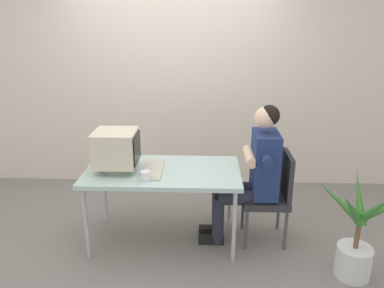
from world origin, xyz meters
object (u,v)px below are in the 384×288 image
(keyboard, at_px, (153,169))
(person_seated, at_px, (253,171))
(desk_mug, at_px, (145,176))
(desk, at_px, (163,175))
(potted_plant, at_px, (357,239))
(crt_monitor, at_px, (116,148))
(office_chair, at_px, (272,192))

(keyboard, bearing_deg, person_seated, 4.00)
(keyboard, height_order, desk_mug, desk_mug)
(desk, xyz_separation_m, person_seated, (0.82, 0.04, 0.03))
(potted_plant, height_order, desk_mug, potted_plant)
(keyboard, relative_size, person_seated, 0.35)
(desk, height_order, crt_monitor, crt_monitor)
(desk, bearing_deg, crt_monitor, -177.22)
(office_chair, relative_size, potted_plant, 0.99)
(desk, relative_size, crt_monitor, 3.70)
(crt_monitor, relative_size, desk_mug, 4.07)
(crt_monitor, relative_size, office_chair, 0.43)
(desk_mug, bearing_deg, person_seated, 16.37)
(person_seated, bearing_deg, desk_mug, -163.63)
(crt_monitor, bearing_deg, potted_plant, -12.92)
(person_seated, distance_m, desk_mug, 0.98)
(crt_monitor, height_order, potted_plant, crt_monitor)
(office_chair, distance_m, desk_mug, 1.19)
(desk, height_order, potted_plant, potted_plant)
(desk, relative_size, desk_mug, 15.05)
(office_chair, relative_size, person_seated, 0.66)
(desk, distance_m, person_seated, 0.83)
(desk, xyz_separation_m, crt_monitor, (-0.41, -0.02, 0.25))
(crt_monitor, distance_m, keyboard, 0.38)
(person_seated, bearing_deg, keyboard, -176.00)
(desk, distance_m, keyboard, 0.10)
(desk, distance_m, desk_mug, 0.28)
(crt_monitor, bearing_deg, office_chair, 2.40)
(desk, relative_size, potted_plant, 1.59)
(desk, height_order, person_seated, person_seated)
(crt_monitor, bearing_deg, keyboard, -0.68)
(office_chair, height_order, desk_mug, office_chair)
(crt_monitor, xyz_separation_m, office_chair, (1.42, 0.06, -0.43))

